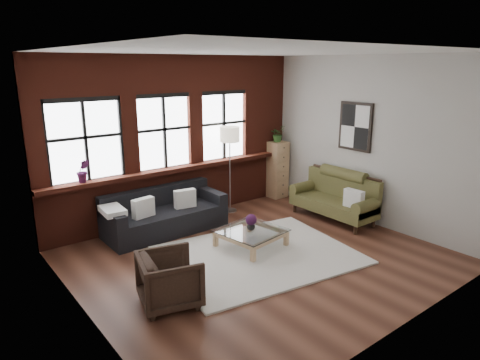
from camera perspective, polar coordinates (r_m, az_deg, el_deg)
floor at (r=7.05m, az=2.41°, el=-10.21°), size 5.50×5.50×0.00m
ceiling at (r=6.37m, az=2.74°, el=16.76°), size 5.50×5.50×0.00m
wall_back at (r=8.54m, az=-8.46°, el=5.44°), size 5.50×0.00×5.50m
wall_front at (r=4.98m, az=21.67°, el=-2.57°), size 5.50×0.00×5.50m
wall_left at (r=5.23m, az=-20.99°, el=-1.67°), size 0.00×5.00×5.00m
wall_right at (r=8.55m, az=16.75°, el=4.97°), size 0.00×5.00×5.00m
brick_backwall at (r=8.49m, az=-8.26°, el=5.39°), size 5.50×0.12×3.20m
sill_ledge at (r=8.53m, az=-7.82°, el=1.61°), size 5.50×0.30×0.08m
window_left at (r=7.75m, az=-19.95°, el=4.83°), size 1.38×0.10×1.50m
window_mid at (r=8.33m, az=-10.13°, el=6.17°), size 1.38×0.10×1.50m
window_right at (r=9.07m, az=-2.27°, el=7.12°), size 1.38×0.10×1.50m
wall_poster at (r=8.66m, az=15.14°, el=6.89°), size 0.05×0.74×0.94m
shag_rug at (r=7.09m, az=2.50°, el=-9.93°), size 3.30×2.77×0.03m
dark_sofa at (r=8.03m, az=-9.94°, el=-4.08°), size 2.23×0.90×0.81m
pillow_a at (r=7.69m, az=-12.78°, el=-3.62°), size 0.42×0.20×0.34m
pillow_b at (r=8.06m, az=-7.35°, el=-2.47°), size 0.42×0.20×0.34m
vintage_settee at (r=8.69m, az=12.32°, el=-2.17°), size 0.80×1.80×0.96m
pillow_settee at (r=8.28m, az=14.93°, el=-2.43°), size 0.15×0.38×0.34m
armchair at (r=5.72m, az=-9.35°, el=-12.96°), size 0.93×0.91×0.69m
coffee_table at (r=7.33m, az=1.47°, el=-7.84°), size 1.11×1.11×0.33m
vase at (r=7.25m, az=1.49°, el=-6.13°), size 0.18×0.18×0.15m
flowers at (r=7.21m, az=1.49°, el=-5.31°), size 0.19×0.19×0.19m
drawer_chest at (r=9.98m, az=4.94°, el=1.41°), size 0.40×0.40×1.31m
potted_plant_top at (r=9.81m, az=5.05°, el=6.17°), size 0.36×0.32×0.37m
floor_lamp at (r=8.85m, az=-1.36°, el=1.81°), size 0.40×0.40×1.95m
sill_plant at (r=7.69m, az=-20.19°, el=1.15°), size 0.26×0.22×0.40m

